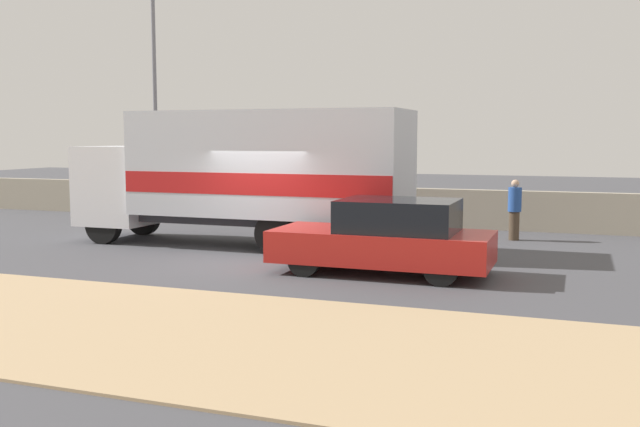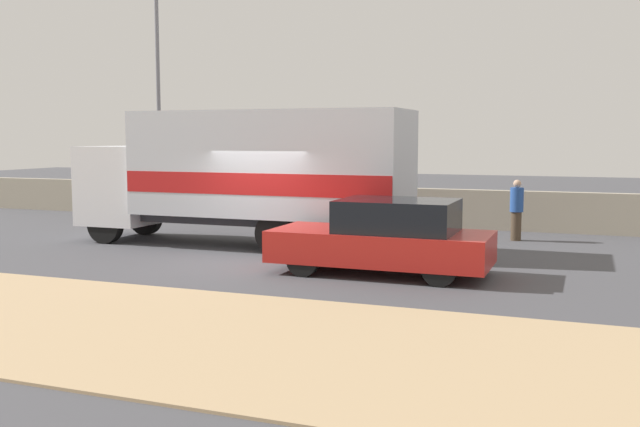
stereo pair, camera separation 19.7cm
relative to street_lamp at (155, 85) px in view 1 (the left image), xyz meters
name	(u,v)px [view 1 (the left image)]	position (x,y,z in m)	size (l,w,h in m)	color
ground_plane	(243,260)	(6.74, -6.92, -4.63)	(80.00, 80.00, 0.00)	#47474C
dirt_shoulder_foreground	(75,321)	(6.74, -12.76, -4.61)	(60.00, 5.03, 0.04)	tan
stone_wall_backdrop	(346,205)	(6.74, 0.73, -4.02)	(60.00, 0.35, 1.22)	#A39984
street_lamp	(155,85)	(0.00, 0.00, 0.00)	(0.56, 0.28, 8.13)	slate
box_truck	(249,172)	(5.94, -4.90, -2.71)	(8.92, 2.41, 3.49)	silver
car_hatchback	(387,237)	(10.27, -7.38, -3.86)	(4.51, 1.88, 1.56)	#B21E19
pedestrian	(515,209)	(12.31, -1.39, -3.76)	(0.36, 0.36, 1.67)	#473828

